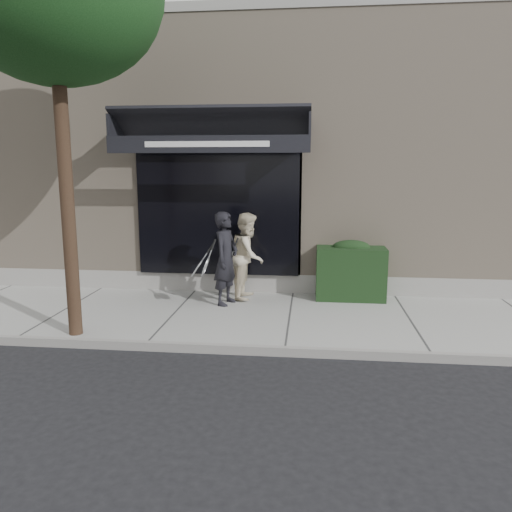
# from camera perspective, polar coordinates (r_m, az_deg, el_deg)

# --- Properties ---
(ground) EXTENTS (80.00, 80.00, 0.00)m
(ground) POSITION_cam_1_polar(r_m,az_deg,el_deg) (8.64, 3.87, -7.54)
(ground) COLOR black
(ground) RESTS_ON ground
(sidewalk) EXTENTS (20.00, 3.00, 0.12)m
(sidewalk) POSITION_cam_1_polar(r_m,az_deg,el_deg) (8.62, 3.88, -7.16)
(sidewalk) COLOR #9D9E98
(sidewalk) RESTS_ON ground
(curb) EXTENTS (20.00, 0.10, 0.14)m
(curb) POSITION_cam_1_polar(r_m,az_deg,el_deg) (7.15, 3.34, -10.80)
(curb) COLOR gray
(curb) RESTS_ON ground
(building_facade) EXTENTS (14.30, 8.04, 5.64)m
(building_facade) POSITION_cam_1_polar(r_m,az_deg,el_deg) (13.18, 4.92, 10.67)
(building_facade) COLOR tan
(building_facade) RESTS_ON ground
(hedge) EXTENTS (1.30, 0.70, 1.14)m
(hedge) POSITION_cam_1_polar(r_m,az_deg,el_deg) (9.71, 10.74, -1.69)
(hedge) COLOR black
(hedge) RESTS_ON sidewalk
(pedestrian_front) EXTENTS (0.86, 0.88, 1.71)m
(pedestrian_front) POSITION_cam_1_polar(r_m,az_deg,el_deg) (9.10, -3.48, -0.29)
(pedestrian_front) COLOR black
(pedestrian_front) RESTS_ON sidewalk
(pedestrian_back) EXTENTS (0.77, 0.93, 1.65)m
(pedestrian_back) POSITION_cam_1_polar(r_m,az_deg,el_deg) (9.53, -0.90, 0.03)
(pedestrian_back) COLOR beige
(pedestrian_back) RESTS_ON sidewalk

